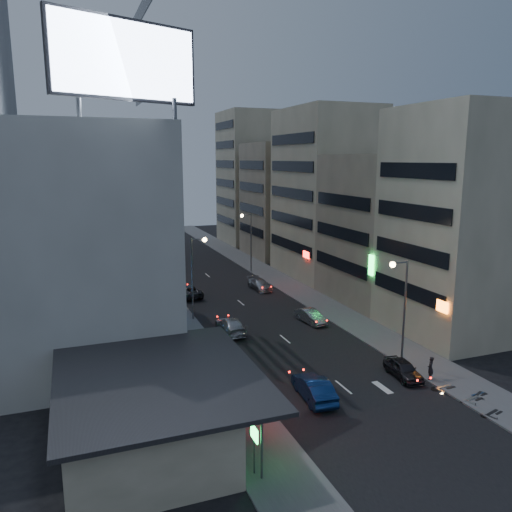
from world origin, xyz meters
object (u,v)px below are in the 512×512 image
parked_car_right_near (403,369)px  parked_car_left (188,291)px  road_car_blue (314,388)px  person (430,368)px  scooter_black_b (480,384)px  scooter_silver_a (477,387)px  scooter_blue (483,384)px  scooter_silver_b (450,376)px  parked_car_right_far (260,284)px  scooter_black_a (496,401)px  road_car_silver (231,325)px  parked_car_right_mid (311,316)px

parked_car_right_near → parked_car_left: bearing=116.5°
road_car_blue → person: (9.02, -0.47, 0.19)m
road_car_blue → scooter_black_b: size_ratio=2.71×
road_car_blue → scooter_silver_a: size_ratio=2.42×
road_car_blue → scooter_blue: 11.53m
parked_car_right_near → scooter_silver_b: scooter_silver_b is taller
parked_car_left → person: bearing=104.3°
person → parked_car_right_far: bearing=-125.2°
parked_car_right_near → road_car_blue: bearing=-168.8°
parked_car_right_near → scooter_black_a: parked_car_right_near is taller
scooter_blue → road_car_silver: bearing=28.9°
parked_car_right_far → scooter_silver_b: size_ratio=2.23×
road_car_silver → scooter_silver_b: road_car_silver is taller
parked_car_right_near → scooter_black_a: 6.56m
parked_car_right_mid → scooter_silver_a: scooter_silver_a is taller
scooter_blue → scooter_silver_a: bearing=104.5°
scooter_blue → parked_car_right_far: bearing=1.6°
scooter_silver_a → scooter_blue: 0.89m
parked_car_left → road_car_blue: bearing=86.8°
scooter_black_a → scooter_black_b: (0.96, 2.28, -0.03)m
road_car_blue → person: 9.03m
scooter_blue → scooter_black_b: scooter_black_b is taller
scooter_black_a → scooter_blue: bearing=-42.4°
scooter_black_a → parked_car_left: bearing=4.6°
parked_car_left → scooter_silver_a: size_ratio=2.57×
scooter_black_a → scooter_silver_a: 1.85m
road_car_blue → scooter_silver_a: 10.84m
parked_car_left → parked_car_right_far: parked_car_left is taller
scooter_black_a → scooter_silver_b: bearing=-12.5°
scooter_silver_a → scooter_black_b: 0.85m
parked_car_left → scooter_blue: parked_car_left is taller
scooter_silver_b → road_car_blue: bearing=75.4°
scooter_silver_b → person: bearing=26.7°
parked_car_left → scooter_silver_b: parked_car_left is taller
parked_car_right_far → road_car_blue: road_car_blue is taller
parked_car_left → road_car_blue: size_ratio=1.06×
parked_car_right_far → scooter_silver_b: (3.06, -28.95, 0.08)m
road_car_blue → parked_car_right_far: bearing=-98.7°
road_car_silver → scooter_silver_a: size_ratio=2.55×
scooter_black_b → parked_car_right_near: bearing=16.7°
parked_car_left → scooter_black_b: 33.05m
scooter_silver_a → scooter_black_b: (0.71, 0.45, -0.06)m
scooter_black_a → scooter_silver_a: scooter_silver_a is taller
road_car_blue → scooter_silver_a: road_car_blue is taller
person → scooter_black_b: (1.91, -2.70, -0.31)m
parked_car_right_near → scooter_silver_a: bearing=-51.7°
road_car_silver → scooter_black_b: size_ratio=2.86×
parked_car_left → road_car_silver: bearing=86.4°
parked_car_right_mid → parked_car_left: parked_car_left is taller
parked_car_right_far → road_car_silver: (-7.93, -13.31, 0.07)m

